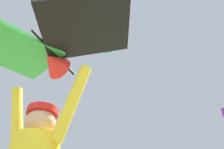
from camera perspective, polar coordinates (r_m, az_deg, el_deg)
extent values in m
sphere|color=tan|center=(1.86, -17.13, -11.41)|extent=(0.23, 0.23, 0.23)
cylinder|color=red|center=(1.91, -16.60, -8.89)|extent=(0.27, 0.27, 0.05)
cylinder|color=yellow|center=(1.77, -9.75, -6.64)|extent=(0.29, 0.12, 0.62)
cylinder|color=yellow|center=(2.09, -22.19, -9.53)|extent=(0.29, 0.12, 0.62)
cylinder|color=black|center=(2.27, -13.79, 4.79)|extent=(0.09, 0.65, 0.02)
cube|color=black|center=(2.10, -6.37, 11.29)|extent=(0.94, 0.87, 0.19)
cube|color=green|center=(2.49, -22.02, 4.70)|extent=(0.99, 0.95, 0.19)
cone|color=red|center=(2.20, -14.18, 2.90)|extent=(0.26, 0.22, 0.24)
cube|color=#19B2AD|center=(20.75, -1.18, 6.89)|extent=(0.90, 0.74, 1.14)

